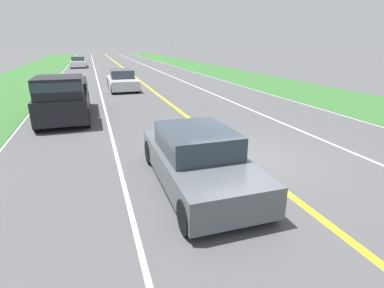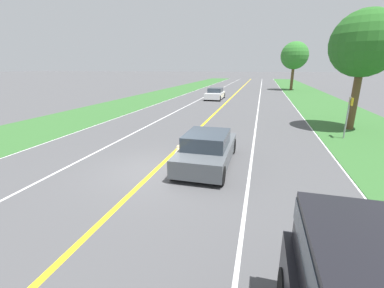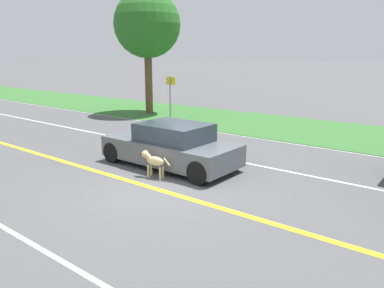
% 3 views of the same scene
% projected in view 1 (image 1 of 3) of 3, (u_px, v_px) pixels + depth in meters
% --- Properties ---
extents(ground_plane, '(400.00, 400.00, 0.00)m').
position_uv_depth(ground_plane, '(243.00, 159.00, 8.79)').
color(ground_plane, '#4C4C4F').
extents(centre_divider_line, '(0.18, 160.00, 0.01)m').
position_uv_depth(centre_divider_line, '(243.00, 159.00, 8.79)').
color(centre_divider_line, yellow).
rests_on(centre_divider_line, ground).
extents(lane_dash_same_dir, '(0.10, 160.00, 0.01)m').
position_uv_depth(lane_dash_same_dir, '(121.00, 175.00, 7.75)').
color(lane_dash_same_dir, white).
rests_on(lane_dash_same_dir, ground).
extents(lane_dash_oncoming, '(0.10, 160.00, 0.01)m').
position_uv_depth(lane_dash_oncoming, '(338.00, 147.00, 9.82)').
color(lane_dash_oncoming, white).
rests_on(lane_dash_oncoming, ground).
extents(ego_car, '(1.88, 4.31, 1.36)m').
position_uv_depth(ego_car, '(198.00, 160.00, 7.06)').
color(ego_car, '#51565B').
rests_on(ego_car, ground).
extents(dog, '(0.28, 1.03, 0.77)m').
position_uv_depth(dog, '(235.00, 155.00, 7.75)').
color(dog, '#D1B784').
rests_on(dog, ground).
extents(pickup_truck, '(2.04, 5.51, 1.97)m').
position_uv_depth(pickup_truck, '(64.00, 96.00, 13.17)').
color(pickup_truck, black).
rests_on(pickup_truck, ground).
extents(car_trailing_near, '(1.86, 4.69, 1.36)m').
position_uv_depth(car_trailing_near, '(122.00, 80.00, 21.39)').
color(car_trailing_near, silver).
rests_on(car_trailing_near, ground).
extents(car_trailing_mid, '(1.92, 4.71, 1.36)m').
position_uv_depth(car_trailing_mid, '(78.00, 62.00, 39.46)').
color(car_trailing_mid, white).
rests_on(car_trailing_mid, ground).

